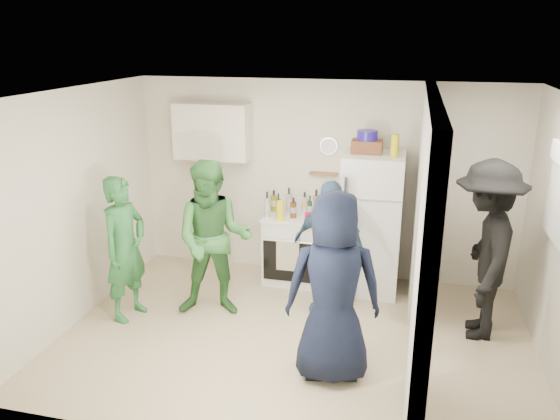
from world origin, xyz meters
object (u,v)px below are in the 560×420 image
object	(u,v)px
fridge	(371,224)
yellow_cup_stack_top	(395,146)
wicker_basket	(367,146)
person_green_center	(214,240)
blue_bowl	(367,135)
stove	(294,248)
person_nook	(485,251)
person_green_left	(125,249)
person_navy	(334,288)
person_denim	(329,248)

from	to	relation	value
fridge	yellow_cup_stack_top	size ratio (longest dim) A/B	6.79
wicker_basket	person_green_center	distance (m)	2.07
yellow_cup_stack_top	person_green_center	xyz separation A→B (m)	(-1.84, -0.92, -0.94)
blue_bowl	stove	bearing A→B (deg)	-178.66
wicker_basket	person_nook	xyz separation A→B (m)	(1.30, -0.85, -0.84)
person_green_left	person_navy	size ratio (longest dim) A/B	0.91
yellow_cup_stack_top	person_navy	bearing A→B (deg)	-102.45
yellow_cup_stack_top	person_navy	size ratio (longest dim) A/B	0.14
blue_bowl	person_nook	bearing A→B (deg)	-33.30
stove	person_denim	size ratio (longest dim) A/B	0.56
person_denim	person_nook	xyz separation A→B (m)	(1.60, -0.11, 0.16)
yellow_cup_stack_top	person_green_center	size ratio (longest dim) A/B	0.14
blue_bowl	yellow_cup_stack_top	distance (m)	0.36
person_nook	person_green_center	bearing A→B (deg)	-82.48
stove	person_navy	distance (m)	2.13
wicker_basket	yellow_cup_stack_top	bearing A→B (deg)	-25.11
wicker_basket	blue_bowl	world-z (taller)	blue_bowl
yellow_cup_stack_top	person_green_left	world-z (taller)	yellow_cup_stack_top
person_navy	stove	bearing A→B (deg)	-79.28
fridge	person_denim	xyz separation A→B (m)	(-0.40, -0.70, -0.08)
stove	person_navy	world-z (taller)	person_navy
person_green_left	person_denim	distance (m)	2.22
yellow_cup_stack_top	person_green_left	distance (m)	3.18
stove	wicker_basket	world-z (taller)	wicker_basket
fridge	person_green_center	xyz separation A→B (m)	(-1.62, -1.02, 0.03)
person_green_center	person_nook	world-z (taller)	person_nook
stove	wicker_basket	distance (m)	1.59
person_denim	person_navy	xyz separation A→B (m)	(0.22, -1.21, 0.11)
person_green_left	person_green_center	distance (m)	0.96
person_green_left	person_nook	xyz separation A→B (m)	(3.73, 0.52, 0.13)
fridge	blue_bowl	bearing A→B (deg)	153.43
person_navy	person_green_left	bearing A→B (deg)	-25.10
blue_bowl	person_navy	xyz separation A→B (m)	(-0.08, -1.95, -1.02)
yellow_cup_stack_top	person_nook	size ratio (longest dim) A/B	0.13
stove	blue_bowl	xyz separation A→B (m)	(0.86, 0.02, 1.47)
yellow_cup_stack_top	person_denim	bearing A→B (deg)	-136.13
person_denim	yellow_cup_stack_top	bearing A→B (deg)	66.22
yellow_cup_stack_top	person_green_center	bearing A→B (deg)	-153.47
stove	blue_bowl	size ratio (longest dim) A/B	3.58
person_green_left	stove	bearing A→B (deg)	-35.87
stove	fridge	distance (m)	1.04
stove	wicker_basket	size ratio (longest dim) A/B	2.46
yellow_cup_stack_top	person_nook	bearing A→B (deg)	-35.69
person_green_center	person_denim	distance (m)	1.27
fridge	person_green_center	bearing A→B (deg)	-147.86
stove	wicker_basket	bearing A→B (deg)	1.34
blue_bowl	person_denim	size ratio (longest dim) A/B	0.16
fridge	yellow_cup_stack_top	distance (m)	1.00
blue_bowl	person_denim	distance (m)	1.39
wicker_basket	yellow_cup_stack_top	distance (m)	0.36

